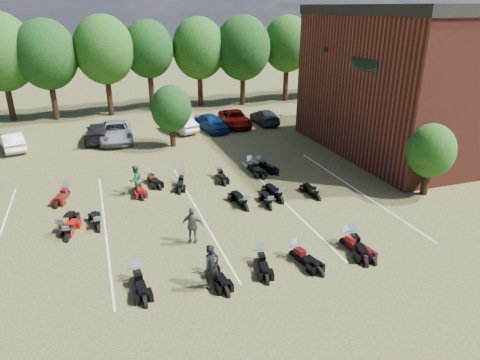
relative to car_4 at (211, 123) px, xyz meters
name	(u,v)px	position (x,y,z in m)	size (l,w,h in m)	color
ground	(270,229)	(-2.20, -18.95, -0.75)	(160.00, 160.00, 0.00)	brown
car_1	(12,141)	(-16.36, -0.24, -0.04)	(1.50, 4.30, 1.42)	silver
car_2	(116,132)	(-8.47, -0.41, 0.04)	(2.64, 5.72, 1.59)	gray
car_3	(99,132)	(-9.83, 0.19, -0.02)	(2.06, 5.07, 1.47)	black
car_4	(211,123)	(0.00, 0.00, 0.00)	(1.78, 4.42, 1.51)	navy
car_5	(180,124)	(-2.80, 0.63, -0.05)	(1.49, 4.26, 1.40)	beige
car_6	(235,118)	(2.57, 0.94, -0.04)	(2.38, 5.16, 1.43)	#5F0505
car_7	(265,117)	(5.58, 0.86, -0.09)	(1.85, 4.56, 1.32)	#36363B
person_black	(212,267)	(-6.35, -22.69, 0.22)	(0.71, 0.46, 1.94)	black
person_green	(136,180)	(-8.15, -12.22, 0.18)	(0.90, 0.70, 1.86)	#24602F
person_grey	(193,225)	(-6.24, -18.98, 0.18)	(1.09, 0.45, 1.86)	#524F46
motorcycle_1	(137,280)	(-9.18, -21.20, -0.75)	(0.74, 2.32, 1.29)	black
motorcycle_2	(212,273)	(-6.08, -21.71, -0.75)	(0.71, 2.22, 1.24)	black
motorcycle_3	(260,261)	(-3.82, -21.56, -0.75)	(0.68, 2.15, 1.20)	black
motorcycle_4	(351,243)	(0.90, -21.56, -0.75)	(0.78, 2.46, 1.37)	black
motorcycle_5	(294,257)	(-2.20, -21.73, -0.75)	(0.72, 2.27, 1.26)	black
motorcycle_6	(345,245)	(0.55, -21.56, -0.75)	(0.77, 2.42, 1.35)	#3F0911
motorcycle_7	(68,240)	(-11.97, -16.72, -0.75)	(0.66, 2.08, 1.16)	maroon
motorcycle_8	(63,235)	(-12.24, -16.10, -0.75)	(0.77, 2.41, 1.34)	black
motorcycle_9	(99,230)	(-10.53, -16.21, -0.75)	(0.67, 2.11, 1.18)	black
motorcycle_10	(245,210)	(-2.65, -16.42, -0.75)	(0.76, 2.39, 1.33)	black
motorcycle_11	(280,202)	(-0.40, -16.18, -0.75)	(0.79, 2.49, 1.39)	black
motorcycle_12	(270,209)	(-1.32, -16.79, -0.75)	(0.68, 2.12, 1.18)	black
motorcycle_13	(317,199)	(1.83, -16.54, -0.75)	(0.70, 2.21, 1.23)	black
motorcycle_14	(68,195)	(-12.12, -11.06, -0.75)	(0.72, 2.26, 1.26)	#490D0A
motorcycle_15	(138,189)	(-8.01, -11.41, -0.75)	(0.75, 2.35, 1.31)	maroon
motorcycle_16	(182,183)	(-5.19, -11.39, -0.75)	(0.72, 2.26, 1.26)	black
motorcycle_17	(150,181)	(-7.12, -10.37, -0.75)	(0.71, 2.23, 1.24)	black
motorcycle_18	(250,170)	(-0.21, -10.64, -0.75)	(0.79, 2.47, 1.38)	black
motorcycle_19	(219,176)	(-2.59, -11.03, -0.75)	(0.71, 2.24, 1.25)	black
motorcycle_20	(259,168)	(0.54, -10.52, -0.75)	(0.72, 2.25, 1.26)	black
brick_building	(480,76)	(19.80, -9.95, 4.60)	(25.40, 15.20, 10.70)	maroon
tree_line	(154,50)	(-3.20, 10.05, 5.56)	(56.00, 6.00, 9.79)	black
young_tree_near_building	(431,151)	(8.30, -17.95, 2.00)	(2.80, 2.80, 4.16)	black
young_tree_midfield	(171,109)	(-4.20, -3.45, 2.34)	(3.20, 3.20, 4.70)	black
parking_lines	(199,213)	(-5.20, -15.95, -0.75)	(20.10, 14.00, 0.01)	silver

